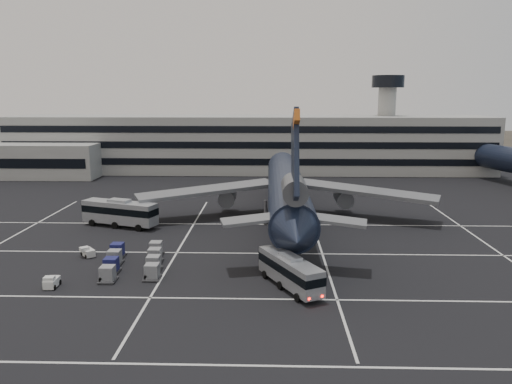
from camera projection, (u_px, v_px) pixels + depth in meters
ground at (222, 264)px, 57.72m from camera, size 260.00×260.00×0.00m
lane_markings at (231, 262)px, 58.40m from camera, size 90.00×55.62×0.01m
terminal at (237, 144)px, 126.27m from camera, size 125.00×26.00×24.00m
hills at (298, 165)px, 226.30m from camera, size 352.00×180.00×44.00m
trijet_main at (287, 188)px, 75.89m from camera, size 47.46×57.47×18.08m
bus_near at (290, 270)px, 50.24m from camera, size 6.52×9.76×3.46m
bus_far at (120, 212)px, 73.63m from camera, size 11.94×6.48×4.14m
tug_a at (51, 282)px, 50.56m from camera, size 1.29×2.06×1.28m
tug_b at (88, 252)px, 60.23m from camera, size 2.19×2.28×1.28m
uld_cluster at (134, 260)px, 56.41m from camera, size 7.98×11.17×1.69m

